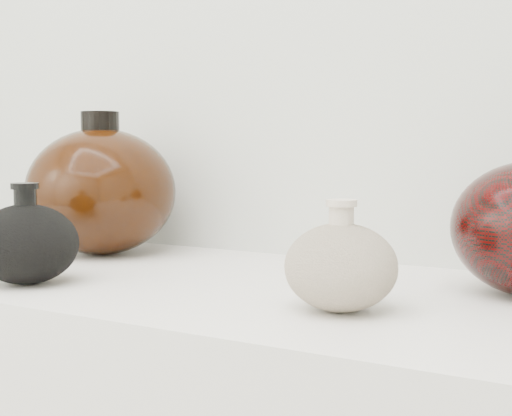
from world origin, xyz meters
The scene contains 3 objects.
black_gourd_vase centered at (-0.23, 0.80, 0.95)m, with size 0.18×0.18×0.13m.
cream_gourd_vase centered at (0.19, 0.86, 0.95)m, with size 0.16×0.16×0.12m.
left_round_pot centered at (-0.33, 1.05, 1.01)m, with size 0.29×0.29×0.24m.
Camera 1 is at (0.50, 0.14, 1.08)m, focal length 50.00 mm.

